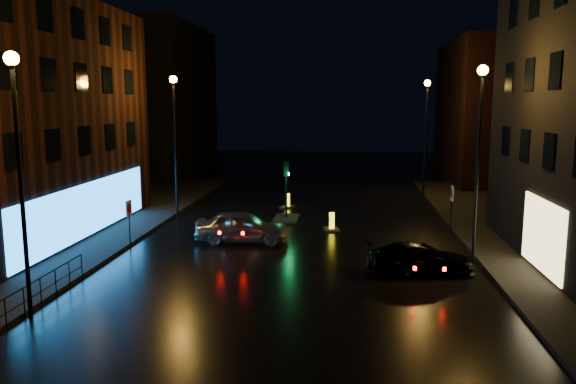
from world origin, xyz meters
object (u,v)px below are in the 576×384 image
silver_hatchback (242,227)px  bollard_far (288,204)px  bollard_near (332,226)px  road_sign_right (452,197)px  dark_sedan (421,258)px  traffic_signal (286,211)px  road_sign_left (129,212)px

silver_hatchback → bollard_far: 9.53m
bollard_near → road_sign_right: size_ratio=0.50×
silver_hatchback → dark_sedan: 9.19m
bollard_far → silver_hatchback: bearing=-74.7°
traffic_signal → road_sign_left: (-6.70, -7.26, 1.21)m
dark_sedan → bollard_near: dark_sedan is taller
traffic_signal → silver_hatchback: (-1.59, -5.64, 0.28)m
dark_sedan → bollard_near: (-3.78, 7.39, -0.41)m
traffic_signal → road_sign_right: bearing=-13.2°
bollard_near → bollard_far: bollard_near is taller
bollard_near → traffic_signal: bearing=124.8°
silver_hatchback → road_sign_left: size_ratio=2.01×
road_sign_left → road_sign_right: (15.79, 5.12, 0.13)m
dark_sedan → road_sign_right: 8.33m
traffic_signal → silver_hatchback: 5.87m
traffic_signal → bollard_far: bearing=94.8°
dark_sedan → road_sign_left: (-13.22, 2.71, 1.09)m
bollard_near → bollard_far: bearing=103.7°
bollard_far → dark_sedan: bearing=-40.6°
silver_hatchback → dark_sedan: size_ratio=1.07×
bollard_near → road_sign_right: 6.57m
bollard_near → road_sign_left: (-9.44, -4.68, 1.50)m
silver_hatchback → road_sign_right: size_ratio=1.86×
silver_hatchback → road_sign_right: (10.68, 3.50, 1.06)m
traffic_signal → dark_sedan: 11.91m
bollard_near → road_sign_right: bearing=-8.0°
silver_hatchback → bollard_far: (1.27, 9.42, -0.58)m
road_sign_left → traffic_signal: bearing=50.5°
road_sign_right → traffic_signal: bearing=-12.9°
bollard_far → road_sign_left: (-6.38, -11.04, 1.51)m
traffic_signal → silver_hatchback: bearing=-105.7°
traffic_signal → bollard_near: (2.74, -2.58, -0.29)m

